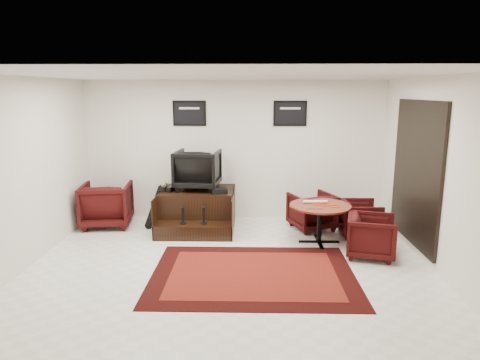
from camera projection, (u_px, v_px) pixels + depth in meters
The scene contains 16 objects.
ground at pixel (229, 265), 6.49m from camera, with size 6.00×6.00×0.00m, color white.
room_shell at pixel (257, 147), 6.24m from camera, with size 6.02×5.02×2.81m.
area_rug at pixel (253, 274), 6.14m from camera, with size 2.90×2.18×0.01m.
shine_podium at pixel (198, 210), 8.23m from camera, with size 1.41×1.45×0.72m.
shine_chair at pixel (198, 167), 8.21m from camera, with size 0.82×0.77×0.84m, color black.
shoes_pair at pixel (168, 188), 8.11m from camera, with size 0.28×0.32×0.10m.
polish_kit at pixel (219, 191), 7.91m from camera, with size 0.28×0.19×0.10m, color black.
umbrella_black at pixel (154, 206), 8.09m from camera, with size 0.33×0.13×0.90m, color black, non-canonical shape.
umbrella_hooked at pixel (153, 206), 8.19m from camera, with size 0.32×0.12×0.86m, color black, non-canonical shape.
armchair_side at pixel (107, 202), 8.29m from camera, with size 0.91×0.85×0.93m, color black.
meeting_table at pixel (320, 210), 7.32m from camera, with size 1.04×1.04×0.68m.
table_chair_back at pixel (312, 209), 8.12m from camera, with size 0.74×0.70×0.76m, color black.
table_chair_window at pixel (360, 217), 7.74m from camera, with size 0.69×0.64×0.71m, color black.
table_chair_corner at pixel (371, 234), 6.74m from camera, with size 0.72×0.67×0.74m, color black.
paper_roll at pixel (315, 202), 7.41m from camera, with size 0.05×0.05×0.42m, color white.
table_clutter at pixel (324, 206), 7.22m from camera, with size 0.57×0.34×0.01m.
Camera 1 is at (0.30, -6.08, 2.59)m, focal length 32.00 mm.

